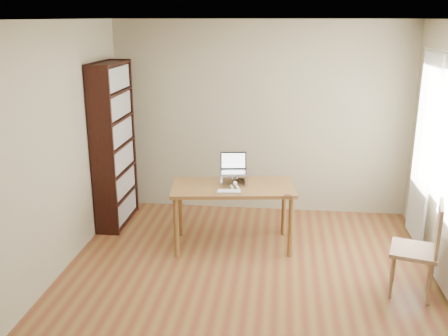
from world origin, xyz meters
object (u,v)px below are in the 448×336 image
keyboard (229,191)px  desk (233,194)px  bookshelf (114,145)px  chair (423,245)px  cat (233,177)px  laptop (234,167)px

keyboard → desk: bearing=79.0°
bookshelf → chair: bearing=-22.0°
keyboard → cat: size_ratio=0.59×
bookshelf → keyboard: bearing=-26.1°
desk → laptop: bearing=82.5°
bookshelf → chair: bookshelf is taller
bookshelf → keyboard: size_ratio=7.38×
chair → desk: bearing=171.0°
keyboard → cat: bearing=83.5°
desk → cat: 0.20m
desk → keyboard: (-0.02, -0.22, 0.11)m
keyboard → chair: bearing=-24.2°
laptop → chair: (1.92, -1.00, -0.41)m
bookshelf → cat: bearing=-15.5°
bookshelf → desk: 1.72m
bookshelf → laptop: (1.59, -0.41, -0.11)m
cat → chair: size_ratio=0.50×
desk → laptop: (-0.00, 0.13, 0.28)m
cat → chair: bearing=-43.8°
chair → keyboard: bearing=176.9°
cat → keyboard: bearing=-107.8°
bookshelf → chair: (3.51, -1.42, -0.53)m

